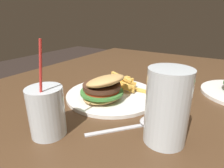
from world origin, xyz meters
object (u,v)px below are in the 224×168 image
Objects in this scene: meal_plate_near at (109,91)px; beer_glass at (167,109)px; spoon at (149,122)px; juice_glass at (47,114)px.

beer_glass is at bearing 62.57° from meal_plate_near.
spoon is (-0.04, -0.05, -0.06)m from beer_glass.
meal_plate_near is at bearing 176.98° from juice_glass.
beer_glass reaches higher than meal_plate_near.
beer_glass is 0.24m from juice_glass.
beer_glass is (0.11, 0.20, 0.04)m from meal_plate_near.
meal_plate_near is 1.39× the size of juice_glass.
beer_glass is at bearing 117.15° from juice_glass.
meal_plate_near is at bearing -117.43° from beer_glass.
spoon is (0.07, 0.16, -0.02)m from meal_plate_near.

